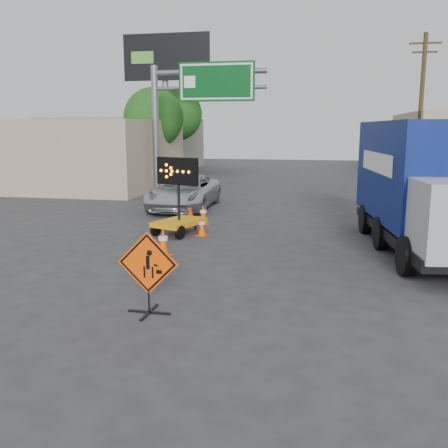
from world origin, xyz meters
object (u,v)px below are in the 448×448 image
(pickup_truck, at_px, (184,192))
(arrow_board, at_px, (179,217))
(construction_sign, at_px, (148,271))
(box_truck, at_px, (424,193))

(pickup_truck, bearing_deg, arrow_board, -77.32)
(arrow_board, xyz_separation_m, pickup_truck, (-1.34, 5.34, 0.16))
(construction_sign, xyz_separation_m, pickup_truck, (-2.87, 12.54, -0.11))
(construction_sign, height_order, arrow_board, arrow_board)
(construction_sign, height_order, pickup_truck, construction_sign)
(construction_sign, relative_size, box_truck, 0.20)
(construction_sign, relative_size, pickup_truck, 0.30)
(arrow_board, relative_size, pickup_truck, 0.48)
(pickup_truck, bearing_deg, box_truck, -35.76)
(arrow_board, distance_m, pickup_truck, 5.51)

